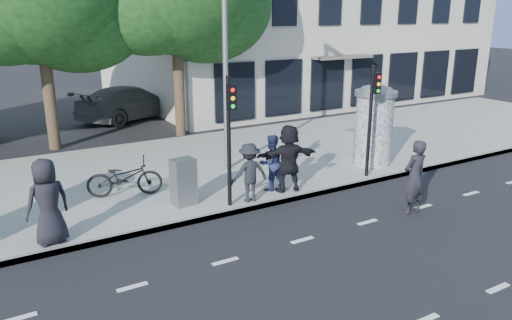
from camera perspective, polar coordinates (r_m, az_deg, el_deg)
ground at (r=10.73m, az=9.78°, el=-11.83°), size 120.00×120.00×0.00m
sidewalk at (r=16.64m, az=-7.02°, el=-0.93°), size 40.00×8.00×0.15m
curb at (r=13.31m, az=-0.10°, el=-5.38°), size 40.00×0.10×0.16m
lane_dash_near at (r=9.42m, az=18.78°, el=-16.91°), size 32.00×0.12×0.01m
lane_dash_far at (r=11.70m, az=5.32°, el=-9.10°), size 32.00×0.12×0.01m
ad_column_right at (r=16.81m, az=13.33°, el=4.09°), size 1.36×1.36×2.65m
traffic_pole_near at (r=12.59m, az=-3.03°, el=3.59°), size 0.22×0.31×3.40m
traffic_pole_far at (r=15.35m, az=13.12°, el=5.58°), size 0.22×0.31×3.40m
street_lamp at (r=15.43m, az=-3.49°, el=15.62°), size 0.25×0.93×8.00m
ped_a at (r=11.70m, az=-22.72°, el=-4.45°), size 1.07×0.84×1.94m
ped_c at (r=14.11m, az=1.73°, el=-0.30°), size 0.82×0.66×1.61m
ped_d at (r=13.26m, az=-0.76°, el=-1.44°), size 1.08×0.68×1.60m
ped_f at (r=14.00m, az=3.75°, el=0.21°), size 1.88×1.00×1.93m
man_road at (r=13.44m, az=17.67°, el=-1.88°), size 0.73×0.49×1.96m
bicycle at (r=14.18m, az=-14.80°, el=-1.94°), size 1.30×2.15×1.07m
cabinet_left at (r=13.21m, az=-8.28°, el=-2.50°), size 0.65×0.50×1.25m
cabinet_right at (r=17.26m, az=10.86°, el=1.66°), size 0.62×0.55×1.08m
car_right at (r=25.11m, az=-14.21°, el=6.40°), size 4.37×5.98×1.61m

